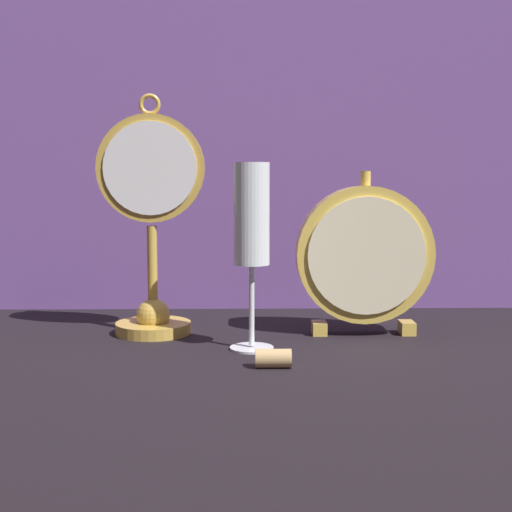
% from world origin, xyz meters
% --- Properties ---
extents(ground_plane, '(4.00, 4.00, 0.00)m').
position_xyz_m(ground_plane, '(0.00, 0.00, 0.00)').
color(ground_plane, black).
extents(fabric_backdrop_drape, '(1.22, 0.01, 0.62)m').
position_xyz_m(fabric_backdrop_drape, '(0.00, 0.33, 0.31)').
color(fabric_backdrop_drape, '#6B478E').
rests_on(fabric_backdrop_drape, ground_plane).
extents(pocket_watch_on_stand, '(0.15, 0.11, 0.33)m').
position_xyz_m(pocket_watch_on_stand, '(-0.14, 0.13, 0.15)').
color(pocket_watch_on_stand, gold).
rests_on(pocket_watch_on_stand, ground_plane).
extents(mantel_clock_silver, '(0.19, 0.04, 0.23)m').
position_xyz_m(mantel_clock_silver, '(0.15, 0.12, 0.11)').
color(mantel_clock_silver, gold).
rests_on(mantel_clock_silver, ground_plane).
extents(champagne_flute, '(0.06, 0.06, 0.24)m').
position_xyz_m(champagne_flute, '(-0.01, 0.04, 0.16)').
color(champagne_flute, silver).
rests_on(champagne_flute, ground_plane).
extents(wine_cork, '(0.04, 0.02, 0.02)m').
position_xyz_m(wine_cork, '(0.02, -0.05, 0.01)').
color(wine_cork, tan).
rests_on(wine_cork, ground_plane).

